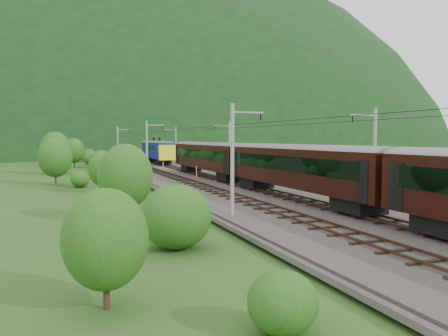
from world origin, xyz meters
name	(u,v)px	position (x,y,z in m)	size (l,w,h in m)	color
ground	(307,215)	(0.00, 0.00, 0.00)	(600.00, 600.00, 0.00)	#234816
railbed	(253,197)	(0.00, 10.00, 0.15)	(14.00, 220.00, 0.30)	#38332D
track_left	(230,196)	(-2.40, 10.00, 0.37)	(2.40, 220.00, 0.27)	brown
track_right	(275,193)	(2.40, 10.00, 0.37)	(2.40, 220.00, 0.27)	brown
catenary_left	(147,148)	(-6.12, 32.00, 4.50)	(2.54, 192.28, 8.00)	gray
catenary_right	(229,147)	(6.12, 32.00, 4.50)	(2.54, 192.28, 8.00)	gray
overhead_wires	(253,125)	(0.00, 10.00, 7.10)	(4.83, 198.00, 0.03)	black
mountain_main	(89,148)	(0.00, 260.00, 0.00)	(504.00, 360.00, 244.00)	black
train	(402,170)	(2.40, -7.15, 3.89)	(3.33, 158.39, 5.81)	black
hazard_post_near	(163,166)	(-0.39, 47.59, 1.01)	(0.15, 0.15, 1.42)	red
hazard_post_far	(197,172)	(0.38, 29.95, 1.14)	(0.18, 0.18, 1.69)	red
signal	(130,159)	(-4.11, 61.76, 1.56)	(0.24, 0.24, 2.15)	black
vegetation_left	(87,162)	(-14.10, 34.28, 2.59)	(12.59, 144.92, 6.93)	#235416
vegetation_right	(380,183)	(12.48, 6.56, 1.36)	(6.38, 102.71, 3.17)	#235416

